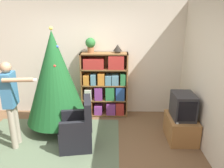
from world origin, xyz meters
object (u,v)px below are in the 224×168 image
Objects in this scene: television at (183,106)px; standing_person at (11,99)px; bookshelf at (105,86)px; table_lamp at (118,48)px; christmas_tree at (55,77)px; armchair at (78,131)px; potted_plant at (90,44)px.

standing_person is (-3.07, -0.28, 0.24)m from television.
bookshelf is 7.50× the size of table_lamp.
christmas_tree reaches higher than table_lamp.
christmas_tree is 0.91m from standing_person.
bookshelf is 1.63× the size of armchair.
television is at bearing -8.53° from christmas_tree.
standing_person is 1.98m from potted_plant.
television is 2.53m from christmas_tree.
bookshelf is 1.00m from potted_plant.
christmas_tree is at bearing -151.43° from table_lamp.
bookshelf reaches higher than armchair.
table_lamp is (1.84, 1.33, 0.68)m from standing_person.
armchair is (0.53, -0.67, -0.80)m from christmas_tree.
table_lamp is (0.28, 0.01, 0.86)m from bookshelf.
potted_plant is at bearing 46.33° from christmas_tree.
christmas_tree is 1.09m from potted_plant.
television is 0.57× the size of armchair.
christmas_tree reaches higher than potted_plant.
potted_plant reaches higher than standing_person.
bookshelf is 1.83m from television.
christmas_tree is (-2.46, 0.37, 0.43)m from television.
potted_plant reaches higher than table_lamp.
armchair is at bearing 83.88° from standing_person.
potted_plant is (1.25, 1.33, 0.76)m from standing_person.
table_lamp is at bearing 143.29° from armchair.
table_lamp reaches higher than armchair.
table_lamp reaches higher than standing_person.
bookshelf is 0.96× the size of standing_person.
standing_person is at bearing -174.69° from television.
table_lamp is at bearing 0.00° from potted_plant.
bookshelf is at bearing 153.41° from armchair.
bookshelf is 0.71× the size of christmas_tree.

